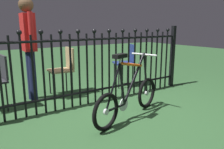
{
  "coord_description": "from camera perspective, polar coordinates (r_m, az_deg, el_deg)",
  "views": [
    {
      "loc": [
        -1.68,
        -2.36,
        1.24
      ],
      "look_at": [
        0.06,
        0.2,
        0.55
      ],
      "focal_mm": 35.63,
      "sensor_mm": 36.0,
      "label": 1
    }
  ],
  "objects": [
    {
      "name": "chair_navy",
      "position": [
        4.54,
        3.82,
        3.65
      ],
      "size": [
        0.46,
        0.46,
        0.86
      ],
      "color": "black",
      "rests_on": "ground"
    },
    {
      "name": "bicycle",
      "position": [
        3.01,
        4.34,
        -5.59
      ],
      "size": [
        1.38,
        0.54,
        0.9
      ],
      "color": "black",
      "rests_on": "ground"
    },
    {
      "name": "iron_fence",
      "position": [
        3.5,
        -5.88,
        2.41
      ],
      "size": [
        3.81,
        0.07,
        1.23
      ],
      "color": "black",
      "rests_on": "ground"
    },
    {
      "name": "chair_tan",
      "position": [
        4.07,
        -12.11,
        2.05
      ],
      "size": [
        0.42,
        0.42,
        0.85
      ],
      "color": "black",
      "rests_on": "ground"
    },
    {
      "name": "ground_plane",
      "position": [
        3.15,
        1.25,
        -10.62
      ],
      "size": [
        20.0,
        20.0,
        0.0
      ],
      "primitive_type": "plane",
      "color": "#2D532D"
    },
    {
      "name": "person_visitor",
      "position": [
        3.83,
        -20.57,
        8.1
      ],
      "size": [
        0.23,
        0.48,
        1.66
      ],
      "color": "#191E3F",
      "rests_on": "ground"
    }
  ]
}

